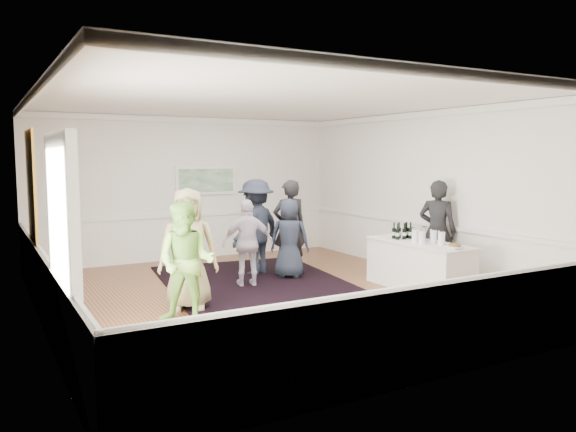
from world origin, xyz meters
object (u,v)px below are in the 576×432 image
guest_green (186,262)px  guest_lilac (248,243)px  guest_dark_a (256,227)px  nut_bowl (455,246)px  serving_table (419,265)px  guest_navy (289,238)px  ice_bucket (419,234)px  bartender (437,231)px  guest_tan (188,249)px  guest_dark_b (289,227)px

guest_green → guest_lilac: 2.34m
guest_dark_a → nut_bowl: 3.89m
guest_green → serving_table: bearing=36.0°
guest_navy → ice_bucket: bearing=167.7°
serving_table → bartender: 0.94m
guest_tan → guest_green: 0.73m
guest_dark_b → bartender: bearing=143.3°
serving_table → guest_navy: (-1.50, 1.94, 0.34)m
guest_navy → guest_dark_a: bearing=-20.7°
guest_dark_a → guest_tan: bearing=19.0°
bartender → guest_lilac: size_ratio=1.21×
guest_green → guest_dark_b: guest_dark_b is taller
guest_dark_b → guest_tan: bearing=38.1°
serving_table → guest_lilac: size_ratio=1.33×
guest_navy → ice_bucket: (1.60, -1.82, 0.19)m
guest_tan → guest_lilac: size_ratio=1.18×
guest_lilac → guest_dark_a: bearing=-108.0°
bartender → guest_dark_a: (-2.62, 2.25, -0.01)m
guest_tan → guest_green: bearing=-91.9°
guest_lilac → ice_bucket: size_ratio=5.99×
guest_green → nut_bowl: (4.17, -0.91, 0.03)m
guest_dark_b → guest_lilac: bearing=34.6°
serving_table → guest_tan: (-3.93, 0.75, 0.50)m
guest_lilac → nut_bowl: bearing=150.1°
guest_navy → ice_bucket: guest_navy is taller
guest_navy → ice_bucket: 2.43m
serving_table → guest_navy: bearing=127.7°
bartender → guest_green: (-4.91, -0.24, -0.09)m
guest_tan → guest_green: size_ratio=1.08×
serving_table → guest_lilac: guest_lilac is taller
guest_green → guest_lilac: guest_green is taller
guest_lilac → ice_bucket: (2.59, -1.56, 0.17)m
guest_dark_b → guest_green: bearing=45.2°
guest_tan → guest_dark_a: bearing=61.1°
guest_lilac → guest_tan: bearing=48.8°
bartender → nut_bowl: bearing=115.7°
guest_dark_a → nut_bowl: bearing=95.9°
guest_dark_a → serving_table: bearing=103.6°
guest_tan → guest_dark_a: 2.72m
bartender → guest_lilac: 3.49m
bartender → ice_bucket: size_ratio=7.27×
serving_table → guest_green: (-4.19, 0.07, 0.43)m
serving_table → bartender: bearing=23.8°
bartender → nut_bowl: bartender is taller
ice_bucket → serving_table: bearing=-127.7°
bartender → guest_navy: bearing=22.0°
serving_table → guest_dark_a: bearing=126.6°
guest_tan → guest_dark_a: size_ratio=0.98×
serving_table → guest_green: 4.21m
serving_table → guest_dark_b: 2.69m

